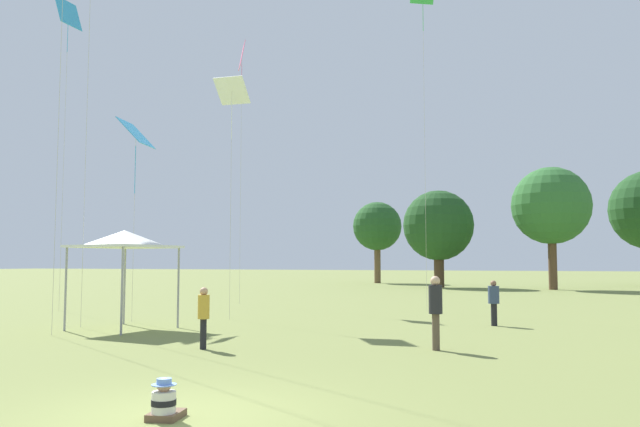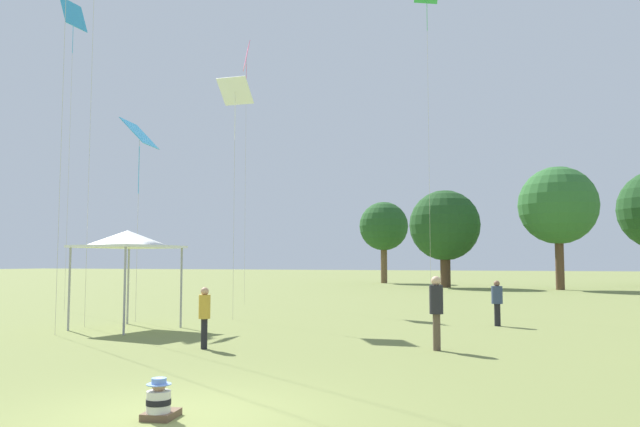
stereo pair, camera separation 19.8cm
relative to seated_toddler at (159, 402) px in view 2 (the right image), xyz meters
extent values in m
plane|color=olive|center=(0.05, 0.26, -0.24)|extent=(300.00, 300.00, 0.00)
cube|color=brown|center=(-0.01, 0.07, -0.19)|extent=(0.50, 0.59, 0.10)
cylinder|color=silver|center=(0.00, -0.02, 0.01)|extent=(0.39, 0.39, 0.30)
cylinder|color=black|center=(0.00, -0.02, 0.01)|extent=(0.40, 0.40, 0.08)
sphere|color=tan|center=(0.00, -0.02, 0.25)|extent=(0.20, 0.20, 0.20)
cylinder|color=#6B8ED1|center=(0.00, -0.02, 0.25)|extent=(0.34, 0.34, 0.01)
cylinder|color=#6B8ED1|center=(0.00, -0.02, 0.29)|extent=(0.21, 0.21, 0.09)
cylinder|color=brown|center=(2.44, 8.14, 0.21)|extent=(0.26, 0.26, 0.90)
cylinder|color=#232328|center=(2.44, 8.14, 1.02)|extent=(0.48, 0.48, 0.71)
sphere|color=#DBAD89|center=(2.44, 8.14, 1.48)|extent=(0.24, 0.24, 0.24)
cylinder|color=black|center=(3.34, 14.77, 0.14)|extent=(0.26, 0.26, 0.76)
cylinder|color=#334260|center=(3.34, 14.77, 0.82)|extent=(0.48, 0.48, 0.60)
sphere|color=brown|center=(3.34, 14.77, 1.21)|extent=(0.21, 0.21, 0.21)
cylinder|color=black|center=(-3.11, 6.33, 0.14)|extent=(0.22, 0.22, 0.76)
cylinder|color=gold|center=(-3.11, 6.33, 0.82)|extent=(0.40, 0.40, 0.60)
sphere|color=tan|center=(-3.11, 6.33, 1.21)|extent=(0.21, 0.21, 0.21)
cube|color=white|center=(-7.99, 9.50, 2.46)|extent=(3.16, 3.16, 0.08)
cone|color=white|center=(-7.99, 9.50, 2.75)|extent=(3.00, 3.00, 0.50)
cylinder|color=#99999E|center=(-9.02, 10.93, 1.09)|extent=(0.07, 0.07, 2.66)
cylinder|color=#99999E|center=(-6.56, 10.54, 1.09)|extent=(0.07, 0.07, 2.66)
cylinder|color=#99999E|center=(-9.41, 8.47, 1.09)|extent=(0.07, 0.07, 2.66)
cylinder|color=#99999E|center=(-6.95, 8.08, 1.09)|extent=(0.07, 0.07, 2.66)
cylinder|color=#BCB7A8|center=(-8.87, 7.35, 8.29)|extent=(0.01, 0.01, 17.04)
cube|color=white|center=(-6.30, 13.68, 8.63)|extent=(1.28, 0.98, 0.87)
cylinder|color=white|center=(-6.30, 13.68, 7.45)|extent=(0.02, 0.02, 1.50)
cylinder|color=#BCB7A8|center=(-6.30, 13.68, 4.20)|extent=(0.01, 0.01, 8.86)
cube|color=#339EDB|center=(-9.24, 11.67, 6.76)|extent=(1.22, 1.54, 1.01)
cylinder|color=#339EDB|center=(-9.24, 11.67, 5.38)|extent=(0.02, 0.02, 1.79)
cylinder|color=#BCB7A8|center=(-9.24, 11.67, 3.26)|extent=(0.01, 0.01, 6.99)
cylinder|color=green|center=(0.08, 19.97, 13.18)|extent=(0.02, 0.02, 1.48)
cylinder|color=#BCB7A8|center=(0.08, 19.97, 7.04)|extent=(0.01, 0.01, 14.54)
cylinder|color=#BCB7A8|center=(-9.69, 9.53, 10.04)|extent=(0.01, 0.01, 20.54)
cube|color=pink|center=(-10.05, 21.77, 13.03)|extent=(0.94, 1.27, 1.32)
cylinder|color=pink|center=(-10.05, 21.77, 12.00)|extent=(0.02, 0.02, 1.12)
cylinder|color=#BCB7A8|center=(-10.05, 21.77, 6.40)|extent=(0.01, 0.01, 13.26)
cube|color=#339EDB|center=(-15.45, 14.80, 13.45)|extent=(0.47, 1.39, 1.32)
cylinder|color=#339EDB|center=(-15.45, 14.80, 12.28)|extent=(0.02, 0.02, 1.36)
cylinder|color=#BCB7A8|center=(-15.45, 14.80, 6.61)|extent=(0.01, 0.01, 13.68)
cylinder|color=#473323|center=(-3.56, 46.13, 1.59)|extent=(0.86, 0.86, 3.66)
sphere|color=#1E471E|center=(-3.56, 46.13, 5.08)|extent=(6.03, 6.03, 6.03)
cylinder|color=brown|center=(5.56, 44.99, 2.24)|extent=(0.66, 0.66, 4.96)
sphere|color=#2D662D|center=(5.56, 44.99, 6.41)|extent=(6.15, 6.15, 6.15)
cylinder|color=brown|center=(-11.31, 55.05, 2.01)|extent=(0.65, 0.65, 4.49)
sphere|color=#235123|center=(-11.31, 55.05, 5.64)|extent=(5.03, 5.03, 5.03)
camera|label=1|loc=(5.06, -7.60, 1.96)|focal=35.00mm
camera|label=2|loc=(5.25, -7.53, 1.96)|focal=35.00mm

